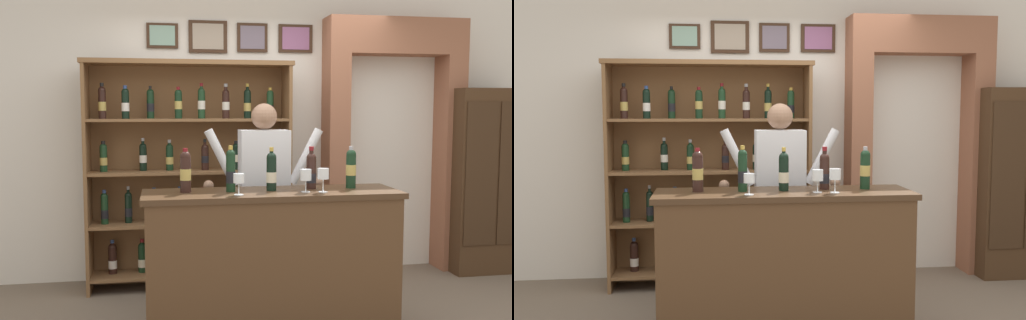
{
  "view_description": "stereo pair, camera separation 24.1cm",
  "coord_description": "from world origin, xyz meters",
  "views": [
    {
      "loc": [
        -0.85,
        -3.73,
        1.62
      ],
      "look_at": [
        -0.17,
        0.25,
        1.24
      ],
      "focal_mm": 38.57,
      "sensor_mm": 36.0,
      "label": 1
    },
    {
      "loc": [
        -0.62,
        -3.76,
        1.62
      ],
      "look_at": [
        -0.17,
        0.25,
        1.24
      ],
      "focal_mm": 38.57,
      "sensor_mm": 36.0,
      "label": 2
    }
  ],
  "objects": [
    {
      "name": "back_wall",
      "position": [
        -0.0,
        1.62,
        1.73
      ],
      "size": [
        12.0,
        0.19,
        3.46
      ],
      "color": "silver",
      "rests_on": "ground"
    },
    {
      "name": "wine_shelf",
      "position": [
        -0.61,
        1.27,
        1.08
      ],
      "size": [
        1.85,
        0.37,
        2.05
      ],
      "color": "brown",
      "rests_on": "ground"
    },
    {
      "name": "archway_doorway",
      "position": [
        1.4,
        1.48,
        1.41
      ],
      "size": [
        1.4,
        0.45,
        2.5
      ],
      "color": "#935B42",
      "rests_on": "ground"
    },
    {
      "name": "side_cabinet",
      "position": [
        2.32,
        1.25,
        0.91
      ],
      "size": [
        0.73,
        0.45,
        1.82
      ],
      "color": "#422B19",
      "rests_on": "ground"
    },
    {
      "name": "tasting_counter",
      "position": [
        -0.1,
        -0.0,
        0.52
      ],
      "size": [
        1.8,
        0.52,
        1.05
      ],
      "color": "#4C331E",
      "rests_on": "ground"
    },
    {
      "name": "shopkeeper",
      "position": [
        -0.07,
        0.48,
        1.03
      ],
      "size": [
        0.96,
        0.22,
        1.66
      ],
      "color": "#2D3347",
      "rests_on": "ground"
    },
    {
      "name": "tasting_bottle_grappa",
      "position": [
        -0.7,
        0.05,
        1.2
      ],
      "size": [
        0.08,
        0.08,
        0.3
      ],
      "color": "black",
      "rests_on": "tasting_counter"
    },
    {
      "name": "tasting_bottle_chianti",
      "position": [
        -0.39,
        0.03,
        1.2
      ],
      "size": [
        0.07,
        0.07,
        0.32
      ],
      "color": "black",
      "rests_on": "tasting_counter"
    },
    {
      "name": "tasting_bottle_brunello",
      "position": [
        -0.1,
        0.03,
        1.18
      ],
      "size": [
        0.07,
        0.07,
        0.31
      ],
      "color": "black",
      "rests_on": "tasting_counter"
    },
    {
      "name": "tasting_bottle_vin_santo",
      "position": [
        0.2,
        0.06,
        1.18
      ],
      "size": [
        0.07,
        0.07,
        0.31
      ],
      "color": "black",
      "rests_on": "tasting_counter"
    },
    {
      "name": "tasting_bottle_prosecco",
      "position": [
        0.49,
        0.05,
        1.2
      ],
      "size": [
        0.07,
        0.07,
        0.3
      ],
      "color": "black",
      "rests_on": "tasting_counter"
    },
    {
      "name": "wine_glass_center",
      "position": [
        0.12,
        -0.09,
        1.16
      ],
      "size": [
        0.08,
        0.08,
        0.16
      ],
      "color": "silver",
      "rests_on": "tasting_counter"
    },
    {
      "name": "wine_glass_right",
      "position": [
        0.23,
        -0.11,
        1.17
      ],
      "size": [
        0.08,
        0.08,
        0.17
      ],
      "color": "silver",
      "rests_on": "tasting_counter"
    },
    {
      "name": "wine_glass_spare",
      "position": [
        -0.36,
        -0.14,
        1.15
      ],
      "size": [
        0.07,
        0.07,
        0.14
      ],
      "color": "silver",
      "rests_on": "tasting_counter"
    }
  ]
}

